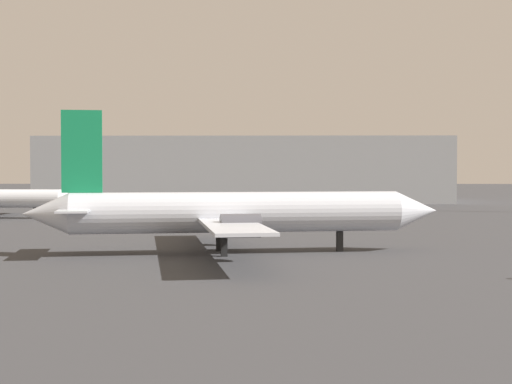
# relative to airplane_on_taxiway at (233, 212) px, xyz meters

# --- Properties ---
(airplane_on_taxiway) EXTENTS (31.45, 28.67, 10.63)m
(airplane_on_taxiway) POSITION_rel_airplane_on_taxiway_xyz_m (0.00, 0.00, 0.00)
(airplane_on_taxiway) COLOR silver
(airplane_on_taxiway) RESTS_ON ground_plane
(terminal_building) EXTENTS (76.70, 26.33, 12.31)m
(terminal_building) POSITION_rel_airplane_on_taxiway_xyz_m (-1.84, 91.23, 3.05)
(terminal_building) COLOR #999EA3
(terminal_building) RESTS_ON ground_plane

